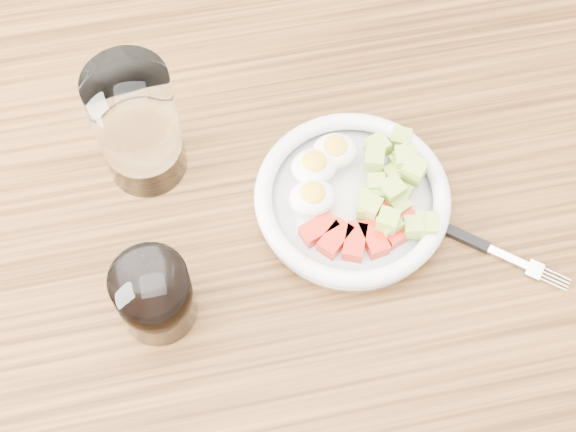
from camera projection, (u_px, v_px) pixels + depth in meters
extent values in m
plane|color=brown|center=(294.00, 401.00, 1.59)|extent=(4.00, 4.00, 0.00)
cube|color=brown|center=(298.00, 242.00, 0.92)|extent=(1.50, 0.90, 0.04)
cylinder|color=white|center=(351.00, 203.00, 0.91)|extent=(0.21, 0.21, 0.01)
torus|color=white|center=(352.00, 196.00, 0.89)|extent=(0.22, 0.22, 0.02)
cube|color=red|center=(319.00, 229.00, 0.88)|extent=(0.05, 0.03, 0.02)
cube|color=red|center=(335.00, 239.00, 0.87)|extent=(0.05, 0.04, 0.02)
cube|color=red|center=(355.00, 242.00, 0.87)|extent=(0.04, 0.05, 0.02)
cube|color=red|center=(374.00, 238.00, 0.87)|extent=(0.03, 0.04, 0.02)
cube|color=red|center=(389.00, 229.00, 0.88)|extent=(0.04, 0.05, 0.02)
cube|color=red|center=(399.00, 215.00, 0.89)|extent=(0.04, 0.05, 0.02)
ellipsoid|color=white|center=(314.00, 167.00, 0.90)|extent=(0.05, 0.04, 0.03)
ellipsoid|color=yellow|center=(314.00, 161.00, 0.89)|extent=(0.03, 0.03, 0.01)
ellipsoid|color=white|center=(335.00, 151.00, 0.91)|extent=(0.05, 0.04, 0.03)
ellipsoid|color=yellow|center=(335.00, 146.00, 0.90)|extent=(0.03, 0.03, 0.01)
ellipsoid|color=white|center=(313.00, 198.00, 0.88)|extent=(0.05, 0.04, 0.03)
ellipsoid|color=yellow|center=(313.00, 193.00, 0.87)|extent=(0.03, 0.03, 0.01)
cube|color=#A7BF49|center=(405.00, 159.00, 0.90)|extent=(0.03, 0.03, 0.02)
cube|color=#A7BF49|center=(400.00, 207.00, 0.89)|extent=(0.03, 0.03, 0.02)
cube|color=#A7BF49|center=(425.00, 226.00, 0.87)|extent=(0.03, 0.03, 0.02)
cube|color=#A7BF49|center=(392.00, 190.00, 0.88)|extent=(0.03, 0.03, 0.02)
cube|color=#A7BF49|center=(389.00, 225.00, 0.87)|extent=(0.03, 0.03, 0.02)
cube|color=#A7BF49|center=(400.00, 140.00, 0.92)|extent=(0.03, 0.03, 0.02)
cube|color=#A7BF49|center=(367.00, 208.00, 0.88)|extent=(0.03, 0.03, 0.02)
cube|color=#A7BF49|center=(370.00, 200.00, 0.88)|extent=(0.02, 0.02, 0.02)
cube|color=#A7BF49|center=(403.00, 157.00, 0.90)|extent=(0.03, 0.03, 0.02)
cube|color=#A7BF49|center=(413.00, 227.00, 0.87)|extent=(0.02, 0.02, 0.02)
cube|color=#A7BF49|center=(401.00, 194.00, 0.89)|extent=(0.03, 0.03, 0.02)
cube|color=#A7BF49|center=(380.00, 147.00, 0.91)|extent=(0.02, 0.02, 0.02)
cube|color=#A7BF49|center=(374.00, 160.00, 0.89)|extent=(0.03, 0.03, 0.02)
cube|color=#A7BF49|center=(370.00, 207.00, 0.87)|extent=(0.03, 0.03, 0.02)
cube|color=#A7BF49|center=(388.00, 221.00, 0.86)|extent=(0.03, 0.03, 0.02)
cube|color=#A7BF49|center=(378.00, 147.00, 0.90)|extent=(0.03, 0.03, 0.02)
cube|color=#A7BF49|center=(394.00, 175.00, 0.90)|extent=(0.03, 0.03, 0.02)
cube|color=#A7BF49|center=(401.00, 165.00, 0.90)|extent=(0.03, 0.03, 0.02)
cube|color=#A7BF49|center=(376.00, 190.00, 0.89)|extent=(0.03, 0.03, 0.02)
cube|color=#A7BF49|center=(414.00, 170.00, 0.89)|extent=(0.03, 0.03, 0.02)
cube|color=#A7BF49|center=(376.00, 184.00, 0.89)|extent=(0.02, 0.02, 0.02)
cube|color=black|center=(452.00, 232.00, 0.90)|extent=(0.07, 0.06, 0.01)
cube|color=silver|center=(510.00, 258.00, 0.88)|extent=(0.04, 0.04, 0.00)
cube|color=silver|center=(535.00, 270.00, 0.87)|extent=(0.03, 0.03, 0.00)
cylinder|color=silver|center=(553.00, 284.00, 0.87)|extent=(0.03, 0.02, 0.00)
cylinder|color=silver|center=(555.00, 281.00, 0.87)|extent=(0.03, 0.02, 0.00)
cylinder|color=silver|center=(556.00, 278.00, 0.87)|extent=(0.03, 0.02, 0.00)
cylinder|color=silver|center=(558.00, 274.00, 0.87)|extent=(0.03, 0.02, 0.00)
cylinder|color=white|center=(137.00, 126.00, 0.87)|extent=(0.09, 0.09, 0.16)
cylinder|color=white|center=(154.00, 296.00, 0.82)|extent=(0.08, 0.08, 0.09)
cylinder|color=black|center=(155.00, 296.00, 0.82)|extent=(0.07, 0.07, 0.08)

